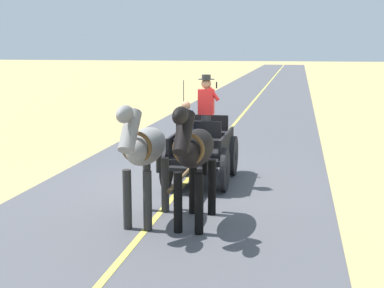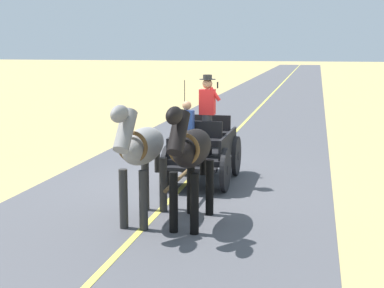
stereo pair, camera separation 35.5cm
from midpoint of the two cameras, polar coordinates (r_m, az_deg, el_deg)
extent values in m
plane|color=tan|center=(12.51, -1.50, -4.09)|extent=(200.00, 200.00, 0.00)
cube|color=#4C4C51|center=(12.50, -1.50, -4.07)|extent=(6.55, 160.00, 0.01)
cube|color=#DBCC4C|center=(12.50, -1.50, -4.05)|extent=(0.12, 160.00, 0.00)
cube|color=black|center=(12.47, 0.26, -1.02)|extent=(1.22, 2.21, 0.12)
cube|color=black|center=(12.32, 2.86, 0.16)|extent=(0.07, 2.09, 0.44)
cube|color=black|center=(12.54, -2.30, 0.34)|extent=(0.07, 2.09, 0.44)
cube|color=black|center=(11.33, -0.96, -2.71)|extent=(1.08, 0.25, 0.08)
cube|color=black|center=(13.66, 1.25, -0.78)|extent=(0.72, 0.21, 0.06)
cube|color=black|center=(11.82, -0.32, 0.22)|extent=(1.02, 0.37, 0.14)
cube|color=black|center=(11.96, -0.14, 1.41)|extent=(1.02, 0.09, 0.44)
cube|color=black|center=(12.88, 0.69, 1.07)|extent=(1.02, 0.37, 0.14)
cube|color=black|center=(13.02, 0.84, 2.15)|extent=(1.02, 0.09, 0.44)
cylinder|color=black|center=(11.66, 2.64, -2.74)|extent=(0.11, 0.96, 0.96)
cylinder|color=black|center=(11.66, 2.64, -2.74)|extent=(0.12, 0.21, 0.21)
cylinder|color=black|center=(11.92, -3.54, -2.45)|extent=(0.11, 0.96, 0.96)
cylinder|color=black|center=(11.92, -3.54, -2.45)|extent=(0.12, 0.21, 0.21)
cylinder|color=black|center=(13.15, 3.70, -1.25)|extent=(0.11, 0.96, 0.96)
cylinder|color=black|center=(13.15, 3.70, -1.25)|extent=(0.12, 0.21, 0.21)
cylinder|color=black|center=(13.38, -1.82, -1.02)|extent=(0.11, 0.96, 0.96)
cylinder|color=black|center=(13.38, -1.82, -1.02)|extent=(0.12, 0.21, 0.21)
cylinder|color=brown|center=(10.39, -2.14, -3.64)|extent=(0.08, 2.00, 0.07)
cylinder|color=black|center=(11.78, -1.75, 3.63)|extent=(0.02, 0.02, 1.30)
cylinder|color=#2D2D33|center=(12.03, 0.65, 1.03)|extent=(0.22, 0.22, 0.90)
cube|color=red|center=(11.94, 0.66, 4.49)|extent=(0.34, 0.22, 0.56)
sphere|color=#9E7051|center=(11.90, 0.66, 6.41)|extent=(0.22, 0.22, 0.22)
cylinder|color=black|center=(11.90, 0.66, 6.89)|extent=(0.36, 0.36, 0.01)
cylinder|color=black|center=(11.89, 0.66, 7.13)|extent=(0.20, 0.20, 0.10)
cylinder|color=red|center=(11.85, 1.48, 5.32)|extent=(0.26, 0.08, 0.32)
cube|color=black|center=(11.80, 1.75, 6.27)|extent=(0.02, 0.07, 0.14)
cube|color=#2D2D33|center=(11.73, -1.64, 0.84)|extent=(0.28, 0.32, 0.14)
cube|color=#2D4C99|center=(11.80, -1.51, 2.42)|extent=(0.30, 0.20, 0.48)
sphere|color=#9E7051|center=(11.76, -1.52, 4.11)|extent=(0.20, 0.20, 0.20)
ellipsoid|color=black|center=(9.36, -0.67, -0.42)|extent=(0.62, 1.58, 0.64)
cylinder|color=black|center=(9.01, -0.38, -6.40)|extent=(0.15, 0.15, 1.05)
cylinder|color=black|center=(9.10, -2.62, -6.23)|extent=(0.15, 0.15, 1.05)
cylinder|color=black|center=(10.03, 1.11, -4.64)|extent=(0.15, 0.15, 1.05)
cylinder|color=black|center=(10.11, -0.91, -4.52)|extent=(0.15, 0.15, 1.05)
cylinder|color=black|center=(8.49, -2.06, 1.19)|extent=(0.29, 0.66, 0.73)
ellipsoid|color=black|center=(8.24, -2.49, 3.03)|extent=(0.24, 0.55, 0.28)
cube|color=black|center=(8.51, -2.03, 1.45)|extent=(0.08, 0.50, 0.56)
cylinder|color=black|center=(10.13, 0.35, -1.33)|extent=(0.11, 0.11, 0.70)
torus|color=brown|center=(8.83, -1.54, -0.56)|extent=(0.55, 0.09, 0.55)
ellipsoid|color=gray|center=(9.59, -5.91, -0.22)|extent=(0.61, 1.58, 0.64)
cylinder|color=#272726|center=(9.23, -5.85, -6.04)|extent=(0.15, 0.15, 1.05)
cylinder|color=#272726|center=(9.35, -7.97, -5.87)|extent=(0.15, 0.15, 1.05)
cylinder|color=#272726|center=(10.23, -3.85, -4.37)|extent=(0.15, 0.15, 1.05)
cylinder|color=#272726|center=(10.34, -5.79, -4.24)|extent=(0.15, 0.15, 1.05)
cylinder|color=gray|center=(8.74, -7.76, 1.37)|extent=(0.28, 0.66, 0.73)
ellipsoid|color=gray|center=(8.50, -8.34, 3.16)|extent=(0.24, 0.55, 0.28)
cube|color=#272726|center=(8.76, -7.72, 1.62)|extent=(0.08, 0.50, 0.56)
cylinder|color=#272726|center=(10.34, -4.54, -1.13)|extent=(0.11, 0.11, 0.70)
torus|color=brown|center=(9.07, -7.04, -0.34)|extent=(0.55, 0.09, 0.55)
camera|label=1|loc=(0.18, -90.91, -0.17)|focal=50.27mm
camera|label=2|loc=(0.18, 89.09, 0.17)|focal=50.27mm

